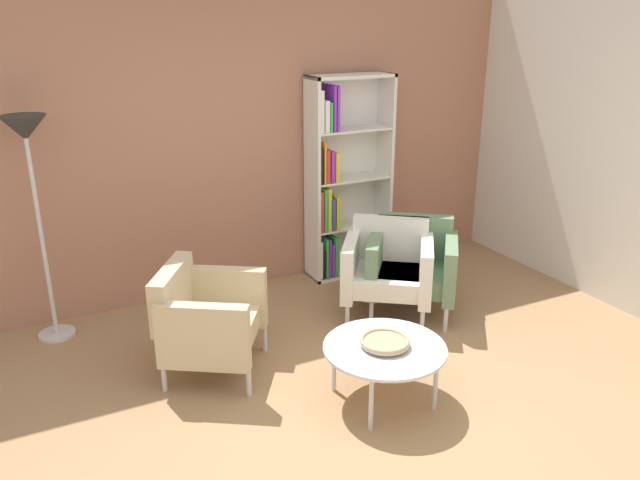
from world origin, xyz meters
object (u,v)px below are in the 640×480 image
at_px(armchair_corner_red, 206,317).
at_px(armchair_spare_guest, 412,264).
at_px(armchair_near_window, 388,267).
at_px(coffee_table_low, 385,350).
at_px(decorative_bowl, 385,342).
at_px(floor_lamp_torchiere, 29,156).
at_px(bookshelf_tall, 339,182).

xyz_separation_m(armchair_corner_red, armchair_spare_guest, (1.85, 0.16, 0.00)).
height_order(armchair_corner_red, armchair_near_window, same).
height_order(coffee_table_low, armchair_near_window, armchair_near_window).
distance_m(coffee_table_low, armchair_near_window, 1.32).
distance_m(decorative_bowl, armchair_spare_guest, 1.41).
distance_m(armchair_spare_guest, floor_lamp_torchiere, 3.09).
distance_m(coffee_table_low, decorative_bowl, 0.06).
relative_size(coffee_table_low, armchair_corner_red, 0.85).
relative_size(armchair_corner_red, floor_lamp_torchiere, 0.54).
relative_size(bookshelf_tall, armchair_near_window, 2.01).
relative_size(bookshelf_tall, floor_lamp_torchiere, 1.09).
relative_size(decorative_bowl, floor_lamp_torchiere, 0.18).
distance_m(decorative_bowl, armchair_corner_red, 1.28).
height_order(decorative_bowl, floor_lamp_torchiere, floor_lamp_torchiere).
distance_m(armchair_corner_red, armchair_near_window, 1.65).
bearing_deg(armchair_near_window, floor_lamp_torchiere, -162.22).
xyz_separation_m(decorative_bowl, floor_lamp_torchiere, (-1.84, 1.92, 1.01)).
bearing_deg(armchair_near_window, armchair_spare_guest, 23.80).
bearing_deg(armchair_spare_guest, floor_lamp_torchiere, -159.53).
distance_m(bookshelf_tall, armchair_spare_guest, 1.11).
distance_m(coffee_table_low, armchair_spare_guest, 1.41).
bearing_deg(coffee_table_low, floor_lamp_torchiere, 133.78).
relative_size(decorative_bowl, armchair_corner_red, 0.34).
relative_size(armchair_near_window, floor_lamp_torchiere, 0.54).
xyz_separation_m(armchair_spare_guest, floor_lamp_torchiere, (-2.78, 0.87, 1.03)).
xyz_separation_m(coffee_table_low, armchair_spare_guest, (0.94, 1.05, 0.04)).
xyz_separation_m(armchair_near_window, armchair_spare_guest, (0.21, -0.04, 0.00)).
relative_size(armchair_spare_guest, floor_lamp_torchiere, 0.55).
relative_size(decorative_bowl, armchair_near_window, 0.34).
xyz_separation_m(bookshelf_tall, armchair_spare_guest, (0.18, -0.98, -0.50)).
distance_m(bookshelf_tall, coffee_table_low, 2.24).
distance_m(armchair_near_window, floor_lamp_torchiere, 2.89).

